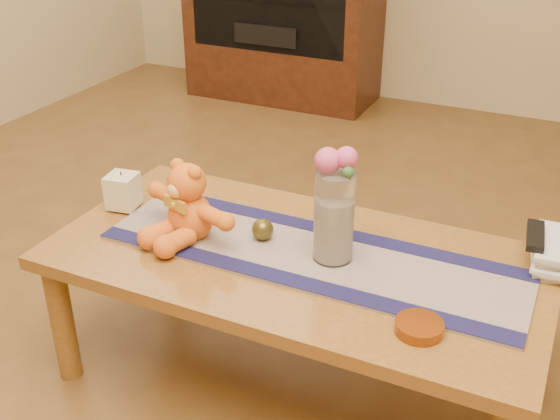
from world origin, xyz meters
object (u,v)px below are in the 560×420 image
at_px(pillar_candle, 123,191).
at_px(glass_vase, 334,216).
at_px(book_bottom, 531,257).
at_px(tv_remote, 535,236).
at_px(teddy_bear, 189,201).
at_px(amber_dish, 419,327).
at_px(bronze_ball, 263,229).

relative_size(pillar_candle, glass_vase, 0.41).
bearing_deg(book_bottom, tv_remote, -93.00).
distance_m(pillar_candle, glass_vase, 0.72).
distance_m(teddy_bear, glass_vase, 0.43).
xyz_separation_m(teddy_bear, amber_dish, (0.73, -0.15, -0.10)).
bearing_deg(pillar_candle, teddy_bear, -12.44).
bearing_deg(teddy_bear, amber_dish, 4.77).
relative_size(tv_remote, amber_dish, 1.37).
xyz_separation_m(teddy_bear, book_bottom, (0.92, 0.29, -0.11)).
xyz_separation_m(book_bottom, amber_dish, (-0.20, -0.45, 0.00)).
xyz_separation_m(bronze_ball, book_bottom, (0.72, 0.23, -0.03)).
distance_m(teddy_bear, tv_remote, 0.97).
xyz_separation_m(book_bottom, tv_remote, (0.00, -0.01, 0.07)).
bearing_deg(book_bottom, teddy_bear, -171.50).
relative_size(bronze_ball, book_bottom, 0.29).
bearing_deg(teddy_bear, pillar_candle, -175.68).
xyz_separation_m(teddy_bear, bronze_ball, (0.20, 0.07, -0.08)).
distance_m(teddy_bear, book_bottom, 0.97).
relative_size(teddy_bear, tv_remote, 2.03).
distance_m(glass_vase, tv_remote, 0.55).
xyz_separation_m(pillar_candle, bronze_ball, (0.49, 0.00, -0.02)).
relative_size(glass_vase, amber_dish, 2.23).
bearing_deg(tv_remote, bronze_ball, -169.39).
bearing_deg(glass_vase, teddy_bear, -172.28).
relative_size(glass_vase, book_bottom, 1.17).
xyz_separation_m(pillar_candle, tv_remote, (1.21, 0.22, 0.02)).
relative_size(bronze_ball, amber_dish, 0.55).
relative_size(teddy_bear, glass_vase, 1.25).
distance_m(teddy_bear, pillar_candle, 0.30).
relative_size(bronze_ball, tv_remote, 0.40).
height_order(teddy_bear, bronze_ball, teddy_bear).
distance_m(bronze_ball, amber_dish, 0.57).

